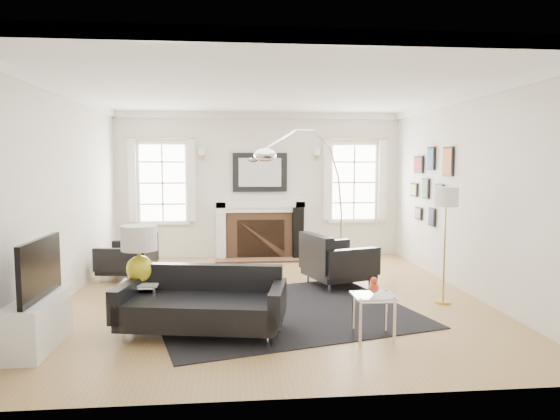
{
  "coord_description": "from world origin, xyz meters",
  "views": [
    {
      "loc": [
        -0.52,
        -6.68,
        1.81
      ],
      "look_at": [
        0.14,
        0.3,
        1.16
      ],
      "focal_mm": 32.0,
      "sensor_mm": 36.0,
      "label": 1
    }
  ],
  "objects": [
    {
      "name": "floor",
      "position": [
        0.0,
        0.0,
        0.0
      ],
      "size": [
        6.0,
        6.0,
        0.0
      ],
      "primitive_type": "plane",
      "color": "#9E7942",
      "rests_on": "ground"
    },
    {
      "name": "back_wall",
      "position": [
        0.0,
        3.0,
        1.4
      ],
      "size": [
        5.5,
        0.04,
        2.8
      ],
      "primitive_type": "cube",
      "color": "silver",
      "rests_on": "floor"
    },
    {
      "name": "front_wall",
      "position": [
        0.0,
        -3.0,
        1.4
      ],
      "size": [
        5.5,
        0.04,
        2.8
      ],
      "primitive_type": "cube",
      "color": "silver",
      "rests_on": "floor"
    },
    {
      "name": "left_wall",
      "position": [
        -2.75,
        0.0,
        1.4
      ],
      "size": [
        0.04,
        6.0,
        2.8
      ],
      "primitive_type": "cube",
      "color": "silver",
      "rests_on": "floor"
    },
    {
      "name": "right_wall",
      "position": [
        2.75,
        0.0,
        1.4
      ],
      "size": [
        0.04,
        6.0,
        2.8
      ],
      "primitive_type": "cube",
      "color": "silver",
      "rests_on": "floor"
    },
    {
      "name": "ceiling",
      "position": [
        0.0,
        0.0,
        2.8
      ],
      "size": [
        5.5,
        6.0,
        0.02
      ],
      "primitive_type": "cube",
      "color": "white",
      "rests_on": "back_wall"
    },
    {
      "name": "crown_molding",
      "position": [
        0.0,
        0.0,
        2.74
      ],
      "size": [
        5.5,
        6.0,
        0.12
      ],
      "primitive_type": "cube",
      "color": "white",
      "rests_on": "back_wall"
    },
    {
      "name": "fireplace",
      "position": [
        0.0,
        2.79,
        0.54
      ],
      "size": [
        1.7,
        0.69,
        1.11
      ],
      "color": "white",
      "rests_on": "floor"
    },
    {
      "name": "mantel_mirror",
      "position": [
        0.0,
        2.95,
        1.65
      ],
      "size": [
        1.05,
        0.07,
        0.75
      ],
      "color": "black",
      "rests_on": "back_wall"
    },
    {
      "name": "window_left",
      "position": [
        -1.85,
        2.95,
        1.46
      ],
      "size": [
        1.24,
        0.15,
        1.62
      ],
      "color": "white",
      "rests_on": "back_wall"
    },
    {
      "name": "window_right",
      "position": [
        1.85,
        2.95,
        1.46
      ],
      "size": [
        1.24,
        0.15,
        1.62
      ],
      "color": "white",
      "rests_on": "back_wall"
    },
    {
      "name": "gallery_wall",
      "position": [
        2.72,
        1.3,
        1.53
      ],
      "size": [
        0.04,
        1.73,
        1.29
      ],
      "color": "black",
      "rests_on": "right_wall"
    },
    {
      "name": "tv_unit",
      "position": [
        -2.44,
        -1.7,
        0.33
      ],
      "size": [
        0.35,
        1.0,
        1.09
      ],
      "color": "white",
      "rests_on": "floor"
    },
    {
      "name": "area_rug",
      "position": [
        0.08,
        -0.71,
        0.01
      ],
      "size": [
        3.56,
        3.2,
        0.01
      ],
      "primitive_type": "cube",
      "rotation": [
        0.0,
        0.0,
        0.26
      ],
      "color": "black",
      "rests_on": "floor"
    },
    {
      "name": "sofa",
      "position": [
        -0.85,
        -1.4,
        0.31
      ],
      "size": [
        1.86,
        1.1,
        0.57
      ],
      "color": "black",
      "rests_on": "floor"
    },
    {
      "name": "armchair_left",
      "position": [
        -2.14,
        1.27,
        0.32
      ],
      "size": [
        0.88,
        0.95,
        0.57
      ],
      "color": "black",
      "rests_on": "floor"
    },
    {
      "name": "armchair_right",
      "position": [
        0.97,
        0.51,
        0.36
      ],
      "size": [
        1.11,
        1.18,
        0.65
      ],
      "color": "black",
      "rests_on": "floor"
    },
    {
      "name": "coffee_table",
      "position": [
        -0.75,
        -0.59,
        0.35
      ],
      "size": [
        0.86,
        0.86,
        0.38
      ],
      "color": "silver",
      "rests_on": "floor"
    },
    {
      "name": "side_table_left",
      "position": [
        -1.58,
        -1.0,
        0.38
      ],
      "size": [
        0.44,
        0.44,
        0.48
      ],
      "color": "silver",
      "rests_on": "floor"
    },
    {
      "name": "nesting_table",
      "position": [
        0.91,
        -1.78,
        0.36
      ],
      "size": [
        0.43,
        0.36,
        0.47
      ],
      "color": "silver",
      "rests_on": "floor"
    },
    {
      "name": "gourd_lamp",
      "position": [
        -1.58,
        -1.0,
        0.85
      ],
      "size": [
        0.4,
        0.4,
        0.64
      ],
      "color": "yellow",
      "rests_on": "side_table_left"
    },
    {
      "name": "orange_vase",
      "position": [
        0.91,
        -1.78,
        0.57
      ],
      "size": [
        0.1,
        0.1,
        0.16
      ],
      "color": "red",
      "rests_on": "nesting_table"
    },
    {
      "name": "arc_floor_lamp",
      "position": [
        0.67,
        1.35,
        1.33
      ],
      "size": [
        1.74,
        1.61,
        2.46
      ],
      "color": "silver",
      "rests_on": "floor"
    },
    {
      "name": "stick_floor_lamp",
      "position": [
        2.2,
        -0.54,
        1.32
      ],
      "size": [
        0.31,
        0.31,
        1.52
      ],
      "color": "gold",
      "rests_on": "floor"
    },
    {
      "name": "speaker_tower",
      "position": [
        0.7,
        2.65,
        0.5
      ],
      "size": [
        0.22,
        0.22,
        1.0
      ],
      "primitive_type": "cube",
      "rotation": [
        0.0,
        0.0,
        0.13
      ],
      "color": "black",
      "rests_on": "floor"
    }
  ]
}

